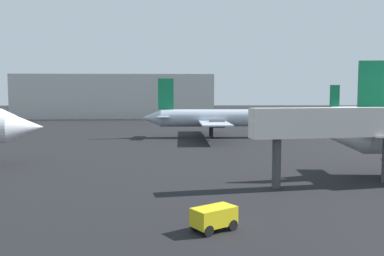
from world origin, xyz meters
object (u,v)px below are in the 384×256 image
at_px(airplane_distant, 215,118).
at_px(jet_bridge, 356,124).
at_px(baggage_cart, 214,217).
at_px(airplane_far_right, 367,112).

distance_m(airplane_distant, jet_bridge, 39.62).
xyz_separation_m(jet_bridge, baggage_cart, (-12.80, -11.17, -4.30)).
bearing_deg(airplane_far_right, baggage_cart, -124.93).
relative_size(airplane_distant, baggage_cart, 9.69).
bearing_deg(baggage_cart, airplane_distant, 51.06).
bearing_deg(jet_bridge, baggage_cart, -148.20).
height_order(airplane_far_right, baggage_cart, airplane_far_right).
distance_m(airplane_far_right, baggage_cart, 94.45).
distance_m(airplane_far_right, jet_bridge, 78.53).
distance_m(jet_bridge, baggage_cart, 17.52).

